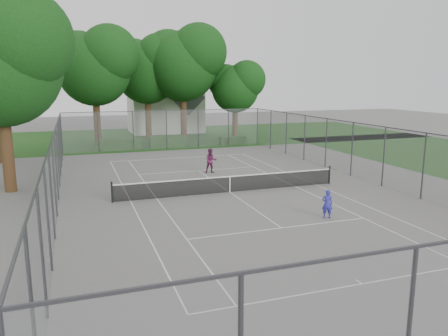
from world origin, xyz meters
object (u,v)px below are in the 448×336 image
object	(u,v)px
house	(165,97)
woman_player	(211,161)
tennis_net	(230,183)
girl_player	(327,204)

from	to	relation	value
house	woman_player	distance (m)	25.68
tennis_net	woman_player	size ratio (longest dim) A/B	7.73
house	girl_player	bearing A→B (deg)	-90.25
girl_player	house	bearing A→B (deg)	-69.33
tennis_net	girl_player	size ratio (longest dim) A/B	9.74
girl_player	woman_player	world-z (taller)	woman_player
woman_player	girl_player	bearing A→B (deg)	-72.63
tennis_net	woman_player	distance (m)	5.43
house	girl_player	distance (m)	36.74
house	girl_player	xyz separation A→B (m)	(-0.16, -36.57, -3.54)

